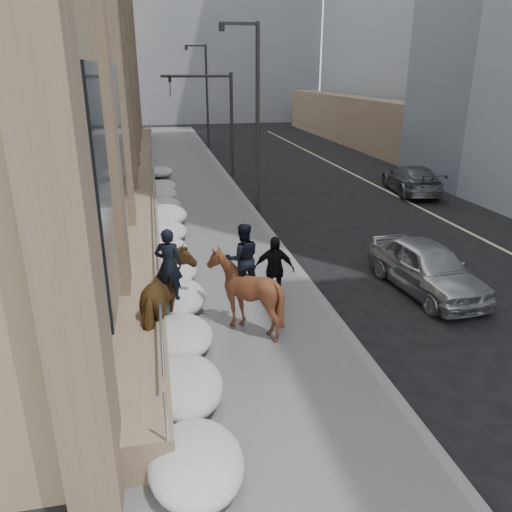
{
  "coord_description": "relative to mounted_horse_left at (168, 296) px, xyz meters",
  "views": [
    {
      "loc": [
        -1.72,
        -8.16,
        6.1
      ],
      "look_at": [
        0.66,
        3.41,
        1.7
      ],
      "focal_mm": 35.0,
      "sensor_mm": 36.0,
      "label": 1
    }
  ],
  "objects": [
    {
      "name": "car_silver",
      "position": [
        7.45,
        1.45,
        -0.43
      ],
      "size": [
        2.14,
        4.53,
        1.5
      ],
      "primitive_type": "imported",
      "rotation": [
        0.0,
        0.0,
        0.09
      ],
      "color": "#B6BABE",
      "rests_on": "ground"
    },
    {
      "name": "sidewalk",
      "position": [
        1.6,
        7.44,
        -1.12
      ],
      "size": [
        5.0,
        80.0,
        0.12
      ],
      "primitive_type": "cube",
      "color": "#5A5B5D",
      "rests_on": "ground"
    },
    {
      "name": "traffic_signal",
      "position": [
        3.68,
        19.44,
        2.82
      ],
      "size": [
        4.1,
        0.22,
        6.0
      ],
      "color": "#2D2D30",
      "rests_on": "ground"
    },
    {
      "name": "curb",
      "position": [
        4.22,
        7.44,
        -1.12
      ],
      "size": [
        0.24,
        80.0,
        0.12
      ],
      "primitive_type": "cube",
      "color": "slate",
      "rests_on": "ground"
    },
    {
      "name": "mounted_horse_right",
      "position": [
        1.81,
        0.09,
        0.04
      ],
      "size": [
        1.62,
        1.81,
        2.64
      ],
      "rotation": [
        0.0,
        0.0,
        3.16
      ],
      "color": "#4F2716",
      "rests_on": "sidewalk"
    },
    {
      "name": "mounted_horse_left",
      "position": [
        0.0,
        0.0,
        0.0
      ],
      "size": [
        1.6,
        2.54,
        2.66
      ],
      "rotation": [
        0.0,
        0.0,
        2.91
      ],
      "color": "#4F3417",
      "rests_on": "sidewalk"
    },
    {
      "name": "limestone_building",
      "position": [
        -3.65,
        17.4,
        7.72
      ],
      "size": [
        6.1,
        44.0,
        18.0
      ],
      "color": "#9B8B65",
      "rests_on": "ground"
    },
    {
      "name": "pedestrian",
      "position": [
        2.87,
        1.41,
        -0.12
      ],
      "size": [
        1.18,
        0.72,
        1.88
      ],
      "primitive_type": "imported",
      "rotation": [
        0.0,
        0.0,
        -0.26
      ],
      "color": "black",
      "rests_on": "sidewalk"
    },
    {
      "name": "snow_bank",
      "position": [
        0.18,
        5.55,
        -0.71
      ],
      "size": [
        1.7,
        18.1,
        0.76
      ],
      "color": "silver",
      "rests_on": "sidewalk"
    },
    {
      "name": "ground",
      "position": [
        1.6,
        -2.56,
        -1.18
      ],
      "size": [
        140.0,
        140.0,
        0.0
      ],
      "primitive_type": "plane",
      "color": "black",
      "rests_on": "ground"
    },
    {
      "name": "bg_building_far",
      "position": [
        -4.4,
        69.44,
        8.82
      ],
      "size": [
        24.0,
        12.0,
        20.0
      ],
      "primitive_type": "cube",
      "color": "gray",
      "rests_on": "ground"
    },
    {
      "name": "streetlight_mid",
      "position": [
        4.34,
        11.44,
        3.4
      ],
      "size": [
        1.71,
        0.24,
        8.0
      ],
      "color": "#2D2D30",
      "rests_on": "ground"
    },
    {
      "name": "car_grey",
      "position": [
        13.12,
        13.08,
        -0.45
      ],
      "size": [
        2.85,
        5.29,
        1.46
      ],
      "primitive_type": "imported",
      "rotation": [
        0.0,
        0.0,
        2.97
      ],
      "color": "#575A5E",
      "rests_on": "ground"
    },
    {
      "name": "lane_line",
      "position": [
        12.1,
        7.44,
        -1.18
      ],
      "size": [
        0.15,
        70.0,
        0.01
      ],
      "primitive_type": "cube",
      "color": "#BFB78C",
      "rests_on": "ground"
    },
    {
      "name": "bg_building_mid",
      "position": [
        5.6,
        57.44,
        12.82
      ],
      "size": [
        30.0,
        12.0,
        28.0
      ],
      "primitive_type": "cube",
      "color": "slate",
      "rests_on": "ground"
    },
    {
      "name": "streetlight_far",
      "position": [
        4.34,
        31.44,
        3.4
      ],
      "size": [
        1.71,
        0.24,
        8.0
      ],
      "color": "#2D2D30",
      "rests_on": "ground"
    }
  ]
}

